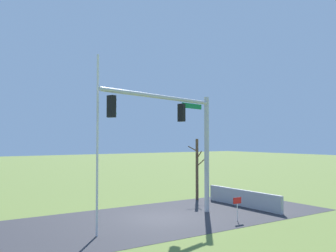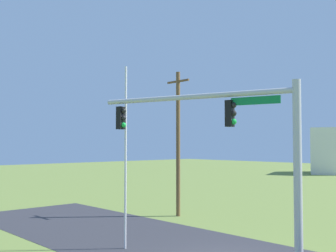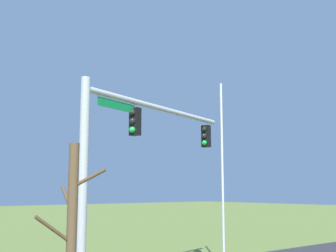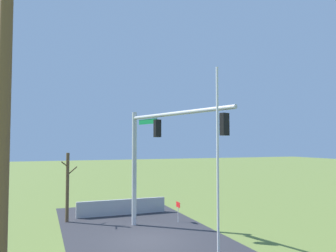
{
  "view_description": "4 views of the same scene",
  "coord_description": "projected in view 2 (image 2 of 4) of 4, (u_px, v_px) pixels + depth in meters",
  "views": [
    {
      "loc": [
        -10.66,
        -16.67,
        4.23
      ],
      "look_at": [
        -0.67,
        -1.8,
        4.87
      ],
      "focal_mm": 39.22,
      "sensor_mm": 36.0,
      "label": 1
    },
    {
      "loc": [
        10.24,
        -12.56,
        4.54
      ],
      "look_at": [
        -1.11,
        -1.98,
        5.23
      ],
      "focal_mm": 44.05,
      "sensor_mm": 36.0,
      "label": 2
    },
    {
      "loc": [
        9.32,
        11.26,
        3.34
      ],
      "look_at": [
        -0.4,
        -0.56,
        5.6
      ],
      "focal_mm": 46.16,
      "sensor_mm": 36.0,
      "label": 3
    },
    {
      "loc": [
        -16.09,
        5.09,
        4.85
      ],
      "look_at": [
        -1.28,
        -0.57,
        5.67
      ],
      "focal_mm": 35.39,
      "sensor_mm": 36.0,
      "label": 4
    }
  ],
  "objects": [
    {
      "name": "utility_pole",
      "position": [
        178.0,
        141.0,
        26.25
      ],
      "size": [
        1.9,
        0.26,
        9.18
      ],
      "color": "brown",
      "rests_on": "ground_plane"
    },
    {
      "name": "signal_mast",
      "position": [
        235.0,
        138.0,
        14.77
      ],
      "size": [
        7.83,
        2.45,
        6.7
      ],
      "color": "#B2B5BA",
      "rests_on": "ground_plane"
    },
    {
      "name": "distant_building",
      "position": [
        328.0,
        151.0,
        64.53
      ],
      "size": [
        7.17,
        9.43,
        7.08
      ],
      "primitive_type": "cube",
      "rotation": [
        0.0,
        0.0,
        1.95
      ],
      "color": "silver",
      "rests_on": "ground_plane"
    },
    {
      "name": "road_surface",
      "position": [
        157.0,
        244.0,
        18.76
      ],
      "size": [
        28.0,
        8.0,
        0.01
      ],
      "primitive_type": "cube",
      "color": "#2D2D33",
      "rests_on": "ground_plane"
    },
    {
      "name": "flagpole",
      "position": [
        126.0,
        157.0,
        18.05
      ],
      "size": [
        0.1,
        0.1,
        7.98
      ],
      "primitive_type": "cylinder",
      "color": "silver",
      "rests_on": "ground_plane"
    }
  ]
}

